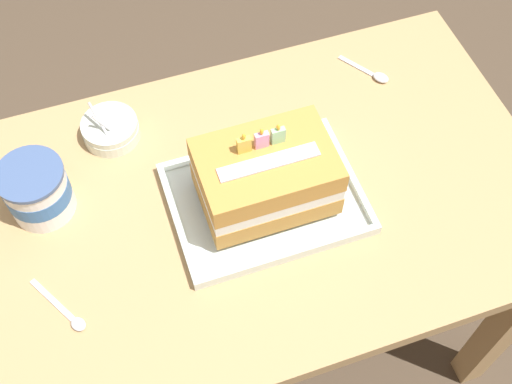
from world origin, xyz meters
TOP-DOWN VIEW (x-y plane):
  - ground_plane at (0.00, 0.00)m, footprint 8.00×8.00m
  - dining_table at (0.00, 0.00)m, footprint 1.17×0.70m
  - foil_tray at (0.03, -0.02)m, footprint 0.35×0.27m
  - birthday_cake at (0.03, -0.02)m, footprint 0.24×0.17m
  - bowl_stack at (-0.21, 0.23)m, footprint 0.11×0.11m
  - ice_cream_tub at (-0.37, 0.11)m, footprint 0.12×0.12m
  - serving_spoon_near_tray at (0.36, 0.21)m, footprint 0.08×0.11m
  - serving_spoon_by_bowls at (-0.36, -0.13)m, footprint 0.08×0.13m

SIDE VIEW (x-z plane):
  - ground_plane at x=0.00m, z-range 0.00..0.00m
  - dining_table at x=0.00m, z-range 0.25..0.96m
  - serving_spoon_by_bowls at x=-0.36m, z-range 0.71..0.72m
  - serving_spoon_near_tray at x=0.36m, z-range 0.71..0.72m
  - foil_tray at x=0.03m, z-range 0.71..0.73m
  - bowl_stack at x=-0.21m, z-range 0.69..0.78m
  - ice_cream_tub at x=-0.37m, z-range 0.71..0.83m
  - birthday_cake at x=0.03m, z-range 0.71..0.88m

